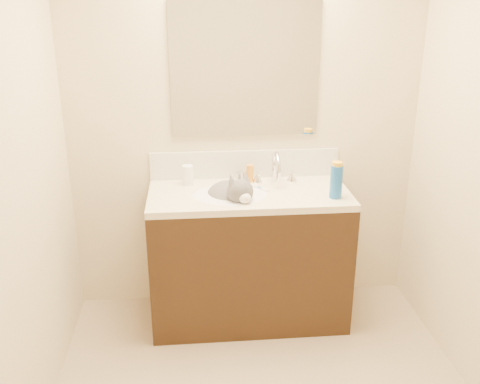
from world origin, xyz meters
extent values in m
cube|color=beige|center=(0.00, 1.25, 1.25)|extent=(2.20, 0.04, 2.50)
cube|color=black|center=(0.00, 0.97, 0.41)|extent=(1.20, 0.55, 0.82)
cube|color=beige|center=(0.00, 0.97, 0.84)|extent=(1.20, 0.55, 0.04)
ellipsoid|color=white|center=(-0.12, 0.94, 0.79)|extent=(0.45, 0.36, 0.14)
cylinder|color=silver|center=(0.18, 1.16, 0.92)|extent=(0.04, 0.04, 0.11)
torus|color=silver|center=(0.18, 1.09, 0.97)|extent=(0.03, 0.20, 0.20)
cylinder|color=silver|center=(0.18, 1.01, 0.94)|extent=(0.03, 0.03, 0.06)
cone|color=silver|center=(0.07, 1.16, 0.89)|extent=(0.06, 0.06, 0.06)
cone|color=silver|center=(0.29, 1.16, 0.89)|extent=(0.06, 0.06, 0.06)
ellipsoid|color=#514E51|center=(-0.12, 0.99, 0.81)|extent=(0.39, 0.41, 0.21)
ellipsoid|color=#514E51|center=(-0.07, 0.85, 0.91)|extent=(0.19, 0.18, 0.15)
ellipsoid|color=#514E51|center=(-0.09, 0.91, 0.87)|extent=(0.14, 0.14, 0.13)
cone|color=#514E51|center=(-0.11, 0.85, 0.98)|extent=(0.09, 0.09, 0.09)
cone|color=#514E51|center=(-0.03, 0.88, 0.98)|extent=(0.08, 0.09, 0.09)
ellipsoid|color=white|center=(-0.04, 0.79, 0.89)|extent=(0.08, 0.07, 0.06)
ellipsoid|color=white|center=(-0.08, 0.88, 0.82)|extent=(0.13, 0.10, 0.13)
sphere|color=tan|center=(-0.04, 0.77, 0.89)|extent=(0.01, 0.01, 0.01)
cylinder|color=#514E51|center=(0.01, 1.02, 0.75)|extent=(0.16, 0.21, 0.04)
cube|color=silver|center=(0.00, 1.24, 0.95)|extent=(1.20, 0.02, 0.18)
cube|color=white|center=(0.00, 1.24, 1.54)|extent=(0.90, 0.02, 0.80)
cylinder|color=white|center=(-0.36, 1.14, 0.92)|extent=(0.07, 0.07, 0.12)
cylinder|color=orange|center=(-0.36, 1.14, 0.91)|extent=(0.07, 0.07, 0.04)
cylinder|color=#B7B7BC|center=(-0.04, 1.17, 0.89)|extent=(0.06, 0.06, 0.06)
cylinder|color=orange|center=(0.02, 1.16, 0.91)|extent=(0.05, 0.05, 0.11)
cube|color=white|center=(0.07, 1.02, 0.87)|extent=(0.10, 0.12, 0.01)
cube|color=#5E8CC7|center=(0.07, 1.02, 0.87)|extent=(0.03, 0.03, 0.01)
cylinder|color=#1958B4|center=(0.49, 0.84, 0.96)|extent=(0.08, 0.08, 0.19)
cylinder|color=#F3AD19|center=(0.49, 0.84, 1.06)|extent=(0.07, 0.07, 0.04)
camera|label=1|loc=(-0.33, -1.99, 1.98)|focal=40.00mm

